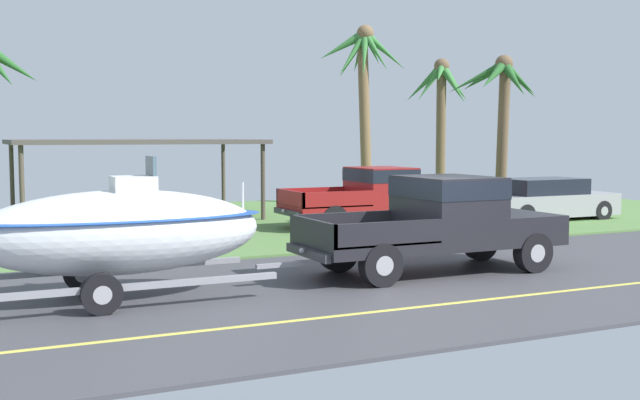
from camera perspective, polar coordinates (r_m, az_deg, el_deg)
name	(u,v)px	position (r m, az deg, el deg)	size (l,w,h in m)	color
ground	(261,233)	(22.21, -4.32, -2.40)	(36.00, 22.00, 0.11)	#424247
pickup_truck_towing	(446,219)	(15.90, 9.22, -1.40)	(5.57, 2.03, 1.92)	black
boat_on_trailer	(119,232)	(13.35, -14.55, -2.25)	(6.02, 2.20, 2.40)	gray
parked_pickup_background	(379,194)	(23.40, 4.38, 0.46)	(5.47, 2.00, 1.80)	maroon
parked_sedan_near	(546,200)	(26.10, 16.24, -0.01)	(4.61, 1.81, 1.38)	#99999E
carport_awning	(135,143)	(25.85, -13.38, 4.07)	(7.74, 4.54, 2.62)	#4C4238
palm_tree_near_left	(502,96)	(28.01, 13.17, 7.45)	(3.49, 3.16, 5.55)	brown
palm_tree_near_right	(441,95)	(32.47, 8.88, 7.59)	(2.75, 2.95, 5.89)	brown
palm_tree_far_left	(364,73)	(30.70, 3.23, 9.30)	(3.18, 2.96, 7.05)	brown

